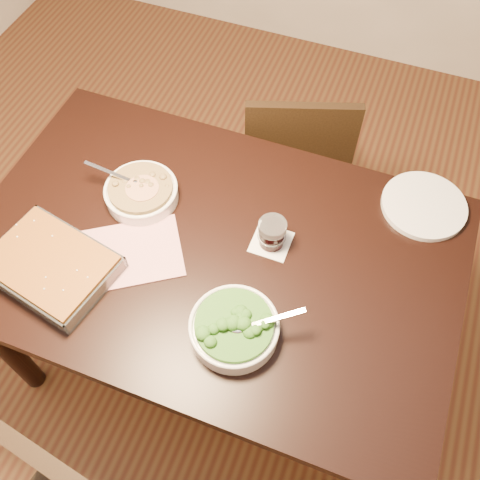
# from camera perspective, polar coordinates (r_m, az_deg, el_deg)

# --- Properties ---
(ground) EXTENTS (4.00, 4.00, 0.00)m
(ground) POSITION_cam_1_polar(r_m,az_deg,el_deg) (2.19, -2.16, -11.46)
(ground) COLOR #4C2415
(ground) RESTS_ON ground
(table) EXTENTS (1.40, 0.90, 0.75)m
(table) POSITION_cam_1_polar(r_m,az_deg,el_deg) (1.60, -2.90, -2.73)
(table) COLOR black
(table) RESTS_ON ground
(magazine_a) EXTENTS (0.36, 0.34, 0.01)m
(magazine_a) POSITION_cam_1_polar(r_m,az_deg,el_deg) (1.53, -11.68, -1.41)
(magazine_a) COLOR #B4334E
(magazine_a) RESTS_ON table
(coaster) EXTENTS (0.11, 0.11, 0.00)m
(coaster) POSITION_cam_1_polar(r_m,az_deg,el_deg) (1.53, 3.34, -0.23)
(coaster) COLOR white
(coaster) RESTS_ON table
(stew_bowl) EXTENTS (0.24, 0.22, 0.08)m
(stew_bowl) POSITION_cam_1_polar(r_m,az_deg,el_deg) (1.62, -10.48, 5.08)
(stew_bowl) COLOR white
(stew_bowl) RESTS_ON table
(broccoli_bowl) EXTENTS (0.24, 0.23, 0.09)m
(broccoli_bowl) POSITION_cam_1_polar(r_m,az_deg,el_deg) (1.37, -0.63, -9.34)
(broccoli_bowl) COLOR white
(broccoli_bowl) RESTS_ON table
(baking_dish) EXTENTS (0.37, 0.30, 0.06)m
(baking_dish) POSITION_cam_1_polar(r_m,az_deg,el_deg) (1.54, -19.49, -2.62)
(baking_dish) COLOR silver
(baking_dish) RESTS_ON table
(wine_tumbler) EXTENTS (0.08, 0.08, 0.09)m
(wine_tumbler) POSITION_cam_1_polar(r_m,az_deg,el_deg) (1.49, 3.43, 0.77)
(wine_tumbler) COLOR black
(wine_tumbler) RESTS_ON coaster
(dinner_plate) EXTENTS (0.25, 0.25, 0.02)m
(dinner_plate) POSITION_cam_1_polar(r_m,az_deg,el_deg) (1.68, 19.02, 3.50)
(dinner_plate) COLOR white
(dinner_plate) RESTS_ON table
(chair_far) EXTENTS (0.49, 0.49, 0.83)m
(chair_far) POSITION_cam_1_polar(r_m,az_deg,el_deg) (2.12, 5.86, 8.71)
(chair_far) COLOR black
(chair_far) RESTS_ON ground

